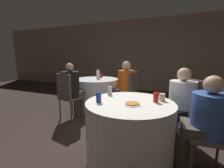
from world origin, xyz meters
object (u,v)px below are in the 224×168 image
Objects in this scene: chair_far_east at (130,90)px; person_blue_shirt at (202,124)px; soda_can_blue at (99,97)px; person_black_shirt at (73,89)px; bottle_far at (98,74)px; soda_can_red at (156,97)px; chair_near_east at (219,126)px; pizza_plate_near at (132,104)px; person_orange_shirt at (124,87)px; chair_far_south at (67,93)px; soda_can_silver at (110,91)px; person_white_shirt at (178,106)px; table_near at (129,130)px; table_far at (97,93)px; chair_near_northeast at (186,106)px.

chair_far_east is 1.90m from person_blue_shirt.
soda_can_blue is at bearing 96.62° from person_blue_shirt.
person_black_shirt is (-1.11, -0.63, 0.04)m from chair_far_east.
soda_can_blue is 0.53× the size of bottle_far.
soda_can_red is (-0.51, 0.07, 0.23)m from person_blue_shirt.
chair_near_east is 2.92m from bottle_far.
person_orange_shirt is at bearing 111.51° from pizza_plate_near.
chair_far_south reaches higher than soda_can_silver.
person_black_shirt is 0.94m from bottle_far.
person_black_shirt is at bearing 37.45° from person_white_shirt.
chair_far_east reaches higher than table_near.
chair_far_south reaches higher than table_far.
chair_near_northeast is 2.36m from bottle_far.
chair_near_northeast reaches higher than soda_can_blue.
person_white_shirt is 5.05× the size of pizza_plate_near.
soda_can_silver is at bearing 76.88° from person_blue_shirt.
chair_near_northeast and chair_far_south have the same top height.
person_black_shirt is 9.79× the size of soda_can_blue.
person_black_shirt is (-2.11, 0.30, 0.02)m from person_white_shirt.
chair_far_south is at bearing 158.73° from soda_can_silver.
chair_near_northeast is at bearing 21.87° from soda_can_silver.
chair_far_east is 1.26m from soda_can_silver.
table_far is at bearing 129.58° from table_near.
person_orange_shirt reaches higher than bottle_far.
chair_near_northeast is 0.80× the size of person_orange_shirt.
person_orange_shirt is 1.71m from soda_can_blue.
table_near is at bearing -147.80° from person_orange_shirt.
chair_near_northeast is at bearing -25.65° from table_far.
person_blue_shirt is at bearing -9.74° from person_black_shirt.
person_black_shirt reaches higher than person_white_shirt.
soda_can_silver is at bearing 142.54° from pizza_plate_near.
soda_can_red is at bearing 78.49° from person_blue_shirt.
soda_can_blue is at bearing -156.92° from soda_can_red.
soda_can_silver reaches higher than pizza_plate_near.
chair_far_east is at bearing 2.79° from person_white_shirt.
person_black_shirt is at bearing -99.64° from bottle_far.
chair_near_northeast is at bearing 4.82° from person_black_shirt.
person_black_shirt is at bearing 138.98° from soda_can_blue.
chair_near_northeast is 0.16m from person_white_shirt.
chair_near_northeast is 1.00× the size of chair_far_east.
table_far is 0.96× the size of person_black_shirt.
person_orange_shirt is at bearing 98.53° from soda_can_silver.
chair_far_south is at bearing 144.25° from soda_can_blue.
person_orange_shirt is (-1.55, 1.46, 0.06)m from chair_near_east.
table_near is at bearing 90.00° from chair_near_northeast.
chair_near_east is at bearing 9.36° from soda_can_blue.
bottle_far is (-2.19, 1.71, 0.29)m from person_blue_shirt.
table_near is 1.13× the size of chair_far_south.
person_white_shirt is 9.53× the size of soda_can_silver.
table_near is at bearing -14.96° from chair_far_south.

